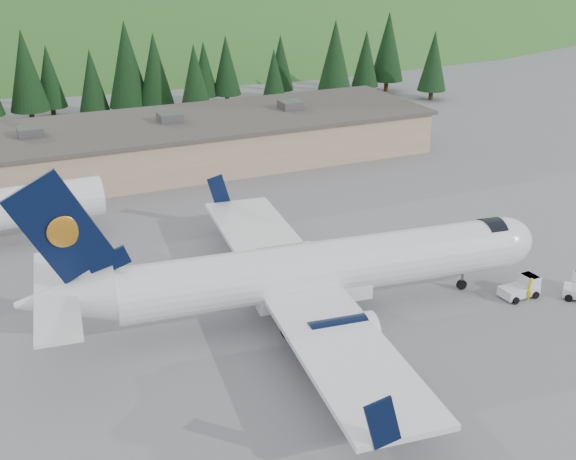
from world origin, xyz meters
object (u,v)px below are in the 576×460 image
at_px(baggage_tug_a, 522,288).
at_px(airliner, 309,272).
at_px(terminal_building, 128,148).
at_px(ramp_worker, 529,289).

bearing_deg(baggage_tug_a, airliner, 162.86).
height_order(airliner, baggage_tug_a, airliner).
xyz_separation_m(baggage_tug_a, terminal_building, (-19.42, 42.02, 1.93)).
distance_m(airliner, terminal_building, 38.08).
bearing_deg(airliner, ramp_worker, -10.65).
height_order(airliner, terminal_building, airliner).
bearing_deg(terminal_building, ramp_worker, -65.50).
bearing_deg(terminal_building, baggage_tug_a, -65.19).
distance_m(baggage_tug_a, terminal_building, 46.33).
bearing_deg(ramp_worker, baggage_tug_a, -130.14).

